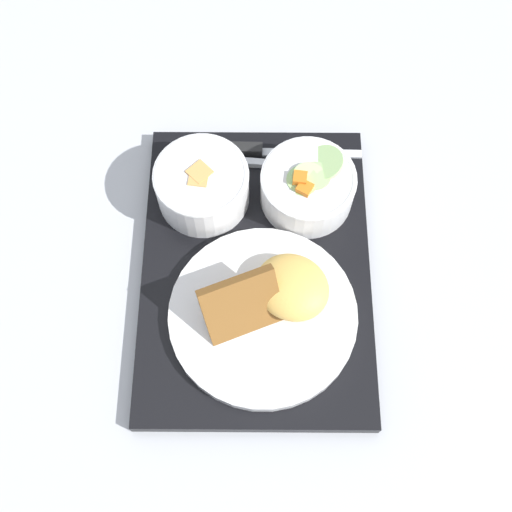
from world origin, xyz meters
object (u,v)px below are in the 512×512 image
bowl_soup (202,184)px  plate_main (269,308)px  knife (251,150)px  spoon (268,164)px  bowl_salad (308,186)px

bowl_soup → plate_main: 0.17m
knife → spoon: size_ratio=1.35×
bowl_salad → plate_main: bearing=-11.5°
bowl_salad → knife: size_ratio=0.57×
bowl_salad → bowl_soup: (0.01, -0.13, 0.00)m
bowl_soup → plate_main: size_ratio=0.53×
bowl_soup → plate_main: bearing=33.8°
plate_main → spoon: bearing=-174.0°
bowl_salad → knife: bowl_salad is taller
knife → spoon: 0.03m
bowl_salad → spoon: (-0.04, -0.05, -0.02)m
bowl_soup → spoon: bowl_soup is taller
knife → bowl_soup: bearing=-130.2°
bowl_salad → knife: 0.10m
plate_main → knife: size_ratio=1.07×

